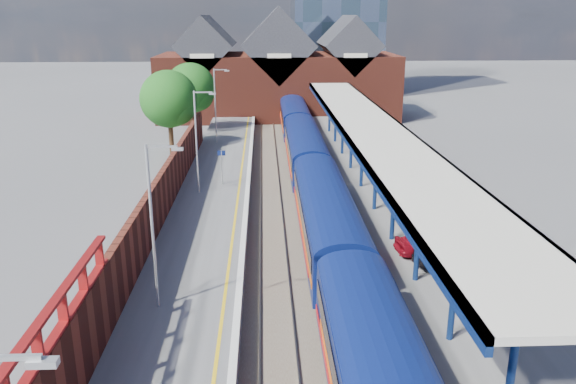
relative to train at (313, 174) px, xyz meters
name	(u,v)px	position (x,y,z in m)	size (l,w,h in m)	color
ground	(287,174)	(-1.49, 7.75, -2.12)	(240.00, 240.00, 0.00)	#5B5B5E
ballast_bed	(294,214)	(-1.49, -2.25, -2.09)	(6.00, 76.00, 0.06)	#473D33
rails	(294,212)	(-1.49, -2.25, -2.00)	(4.51, 76.00, 0.14)	slate
left_platform	(211,208)	(-6.99, -2.25, -1.62)	(5.00, 76.00, 1.00)	#565659
right_platform	(383,206)	(4.51, -2.25, -1.62)	(6.00, 76.00, 1.00)	#565659
coping_left	(246,200)	(-4.64, -2.25, -1.10)	(0.30, 76.00, 0.05)	silver
coping_right	(341,199)	(1.66, -2.25, -1.10)	(0.30, 76.00, 0.05)	silver
yellow_line	(237,201)	(-5.24, -2.25, -1.12)	(0.14, 76.00, 0.01)	yellow
train	(313,174)	(0.00, 0.00, 0.00)	(2.90, 65.91, 3.45)	#0C1955
canopy	(373,131)	(3.99, -0.30, 3.13)	(4.50, 52.00, 4.48)	navy
lamp_post_b	(155,218)	(-7.86, -16.25, 2.87)	(1.48, 0.18, 7.00)	#A5A8AA
lamp_post_c	(198,136)	(-7.86, -0.25, 2.87)	(1.48, 0.18, 7.00)	#A5A8AA
lamp_post_d	(217,101)	(-7.86, 15.75, 2.87)	(1.48, 0.18, 7.00)	#A5A8AA
platform_sign	(222,161)	(-6.49, 1.75, 0.57)	(0.55, 0.08, 2.50)	#A5A8AA
brick_wall	(151,214)	(-9.59, -8.71, 0.33)	(0.35, 50.00, 3.86)	#5B2217
station_building	(278,74)	(-1.49, 35.75, 3.33)	(30.00, 12.12, 13.78)	#5B2217
tree_near	(170,101)	(-11.84, 13.65, 3.23)	(5.20, 5.20, 8.10)	#382314
tree_far	(192,89)	(-10.84, 21.65, 3.23)	(5.20, 5.20, 8.10)	#382314
parked_car_red	(432,242)	(5.12, -11.33, -0.47)	(1.53, 3.80, 1.29)	maroon
parked_car_silver	(444,216)	(6.86, -7.69, -0.44)	(1.44, 4.13, 1.36)	#B4B5B9
parked_car_dark	(457,251)	(5.97, -12.57, -0.47)	(1.83, 4.49, 1.30)	black
parked_car_blue	(453,248)	(6.01, -12.00, -0.55)	(1.90, 4.11, 1.14)	navy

